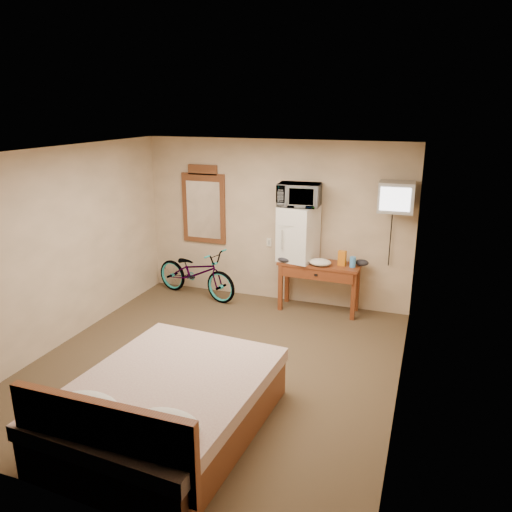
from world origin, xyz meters
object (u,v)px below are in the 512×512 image
object	(u,v)px
microwave	(299,195)
wall_mirror	(204,206)
desk	(319,272)
bed	(164,407)
blue_cup	(353,262)
crt_television	(396,197)
mini_fridge	(298,234)
bicycle	(196,272)

from	to	relation	value
microwave	wall_mirror	bearing A→B (deg)	168.30
desk	wall_mirror	xyz separation A→B (m)	(-1.97, 0.27, 0.82)
wall_mirror	bed	world-z (taller)	wall_mirror
blue_cup	bed	bearing A→B (deg)	-109.20
crt_television	bed	xyz separation A→B (m)	(-1.70, -3.39, -1.50)
mini_fridge	blue_cup	size ratio (longest dim) A/B	5.40
crt_television	bicycle	xyz separation A→B (m)	(-3.00, -0.07, -1.39)
desk	wall_mirror	size ratio (longest dim) A/B	0.96
crt_television	mini_fridge	bearing A→B (deg)	178.17
blue_cup	microwave	bearing A→B (deg)	175.33
mini_fridge	desk	bearing A→B (deg)	-10.03
microwave	crt_television	size ratio (longest dim) A/B	1.04
bed	crt_television	bearing A→B (deg)	63.38
bicycle	bed	distance (m)	3.57
blue_cup	wall_mirror	distance (m)	2.55
bed	desk	bearing A→B (deg)	78.52
microwave	wall_mirror	size ratio (longest dim) A/B	0.48
desk	blue_cup	bearing A→B (deg)	-0.82
desk	bicycle	distance (m)	2.00
blue_cup	crt_television	size ratio (longest dim) A/B	0.26
mini_fridge	bicycle	distance (m)	1.81
mini_fridge	bed	size ratio (longest dim) A/B	0.36
mini_fridge	crt_television	xyz separation A→B (m)	(1.36, -0.04, 0.63)
mini_fridge	bed	world-z (taller)	mini_fridge
microwave	desk	bearing A→B (deg)	-14.49
bed	blue_cup	bearing A→B (deg)	70.80
crt_television	bed	world-z (taller)	crt_television
bicycle	mini_fridge	bearing A→B (deg)	-72.32
wall_mirror	bed	size ratio (longest dim) A/B	0.56
crt_television	bed	size ratio (longest dim) A/B	0.26
mini_fridge	microwave	size ratio (longest dim) A/B	1.36
bed	bicycle	bearing A→B (deg)	111.40
desk	crt_television	distance (m)	1.55
desk	crt_television	size ratio (longest dim) A/B	2.07
blue_cup	bed	distance (m)	3.60
blue_cup	crt_television	xyz separation A→B (m)	(0.53, 0.02, 0.97)
desk	crt_television	world-z (taller)	crt_television
desk	blue_cup	distance (m)	0.53
microwave	bed	world-z (taller)	microwave
wall_mirror	microwave	bearing A→B (deg)	-7.27
microwave	blue_cup	world-z (taller)	microwave
bicycle	wall_mirror	bearing A→B (deg)	10.66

